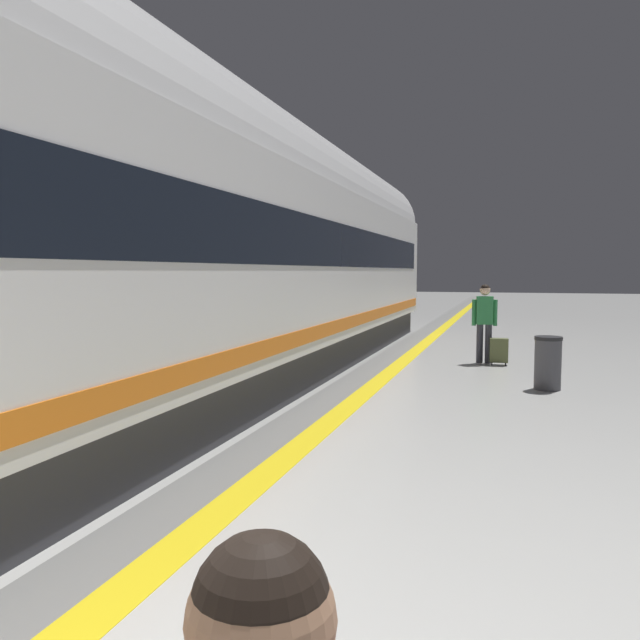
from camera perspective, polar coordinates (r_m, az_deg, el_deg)
The scene contains 6 objects.
safety_line_strip at distance 11.11m, azimuth 5.16°, elevation -5.91°, with size 0.36×80.00×0.01m, color yellow.
tactile_edge_band at distance 11.19m, azimuth 3.20°, elevation -5.83°, with size 0.74×80.00×0.01m, color slate.
high_speed_train at distance 9.27m, azimuth -12.01°, elevation 7.43°, with size 2.94×27.03×4.97m.
passenger_near at distance 13.91m, azimuth 14.99°, elevation 0.22°, with size 0.54×0.25×1.73m.
suitcase_near at distance 13.80m, azimuth 16.23°, elevation -2.72°, with size 0.39×0.26×0.58m.
waste_bin at distance 11.20m, azimuth 20.34°, elevation -3.74°, with size 0.46×0.46×0.91m.
Camera 1 is at (1.53, -0.68, 2.02)m, focal length 34.56 mm.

